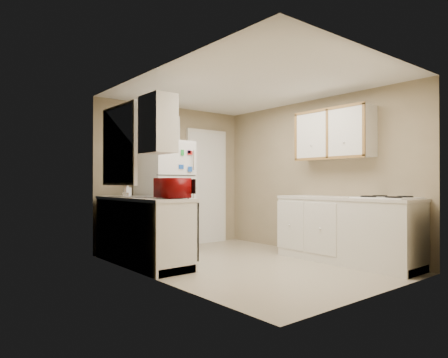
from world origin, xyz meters
TOP-DOWN VIEW (x-y plane):
  - floor at (0.00, 0.00)m, footprint 3.80×3.80m
  - ceiling at (0.00, 0.00)m, footprint 3.80×3.80m
  - wall_left at (-1.40, 0.00)m, footprint 3.80×3.80m
  - wall_right at (1.40, 0.00)m, footprint 3.80×3.80m
  - wall_back at (0.00, 1.90)m, footprint 2.80×2.80m
  - wall_front at (0.00, -1.90)m, footprint 2.80×2.80m
  - left_counter at (-1.10, 0.90)m, footprint 0.60×1.80m
  - dishwasher at (-0.81, 0.30)m, footprint 0.03×0.58m
  - sink at (-1.10, 1.05)m, footprint 0.54×0.74m
  - microwave at (-0.98, 0.32)m, footprint 0.48×0.30m
  - soap_bottle at (-1.09, 1.39)m, footprint 0.09×0.09m
  - window_blinds at (-1.36, 1.05)m, footprint 0.10×0.98m
  - upper_cabinet_left at (-1.25, 0.22)m, footprint 0.30×0.45m
  - refrigerator at (-0.38, 1.52)m, footprint 0.77×0.75m
  - cabinet_over_fridge at (-0.40, 1.75)m, footprint 0.70×0.30m
  - interior_door at (0.70, 1.86)m, footprint 0.86×0.06m
  - right_counter at (1.10, -0.80)m, footprint 0.60×2.00m
  - stove at (1.12, -1.38)m, footprint 0.59×0.72m
  - upper_cabinet_right at (1.25, -0.50)m, footprint 0.30×1.20m

SIDE VIEW (x-z plane):
  - floor at x=0.00m, z-range 0.00..0.00m
  - stove at x=1.12m, z-range 0.00..0.85m
  - left_counter at x=-1.10m, z-range 0.00..0.90m
  - right_counter at x=1.10m, z-range 0.00..0.90m
  - dishwasher at x=-0.81m, z-range 0.13..0.85m
  - sink at x=-1.10m, z-range 0.78..0.94m
  - refrigerator at x=-0.38m, z-range 0.00..1.75m
  - soap_bottle at x=-1.09m, z-range 0.91..1.09m
  - interior_door at x=0.70m, z-range -0.02..2.06m
  - microwave at x=-0.98m, z-range 0.90..1.20m
  - wall_left at x=-1.40m, z-range 1.20..1.20m
  - wall_right at x=1.40m, z-range 1.20..1.20m
  - wall_back at x=0.00m, z-range 1.20..1.20m
  - wall_front at x=0.00m, z-range 1.20..1.20m
  - window_blinds at x=-1.36m, z-range 1.06..2.14m
  - upper_cabinet_left at x=-1.25m, z-range 1.45..2.15m
  - upper_cabinet_right at x=1.25m, z-range 1.45..2.15m
  - cabinet_over_fridge at x=-0.40m, z-range 1.80..2.20m
  - ceiling at x=0.00m, z-range 2.40..2.40m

